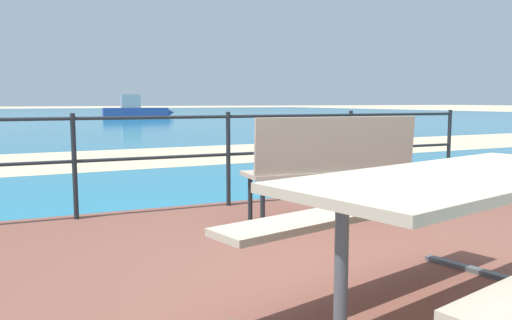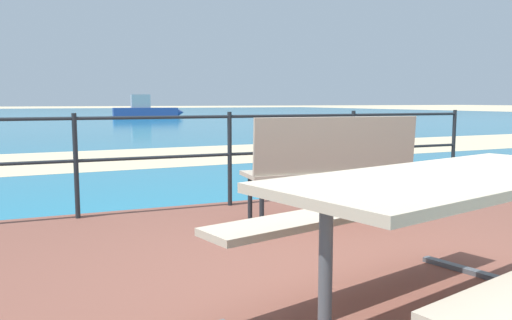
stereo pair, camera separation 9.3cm
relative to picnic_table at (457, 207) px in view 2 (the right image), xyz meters
name	(u,v)px [view 2 (the right image)]	position (x,y,z in m)	size (l,w,h in m)	color
ground_plane	(371,291)	(0.05, 0.70, -0.65)	(240.00, 240.00, 0.00)	beige
patio_paving	(371,287)	(0.05, 0.70, -0.62)	(6.40, 5.20, 0.06)	brown
sea_water	(64,116)	(0.05, 40.70, -0.64)	(90.00, 90.00, 0.01)	teal
beach_strip	(137,158)	(0.05, 8.48, -0.64)	(54.00, 3.63, 0.01)	beige
picnic_table	(457,207)	(0.00, 0.00, 0.00)	(2.18, 1.83, 0.74)	#BCAD93
park_bench	(333,160)	(0.62, 2.07, -0.04)	(1.54, 0.51, 0.93)	tan
railing_fence	(230,146)	(0.05, 3.12, 0.03)	(5.94, 0.04, 0.95)	#1E2328
boat_mid	(146,110)	(5.10, 33.64, -0.13)	(4.86, 1.14, 1.57)	#2D478C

